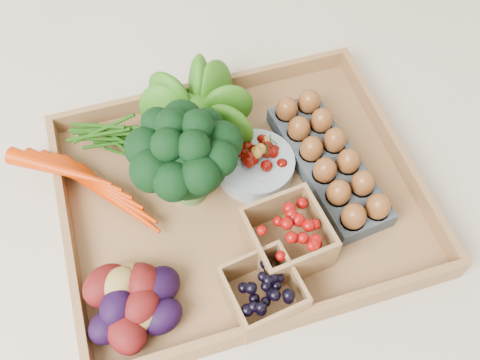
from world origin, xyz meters
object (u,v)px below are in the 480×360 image
object	(u,v)px
tray	(240,197)
egg_carton	(327,165)
broccoli	(188,171)
cherry_bowl	(255,166)

from	to	relation	value
tray	egg_carton	world-z (taller)	egg_carton
tray	egg_carton	bearing A→B (deg)	1.57
broccoli	egg_carton	world-z (taller)	broccoli
tray	egg_carton	distance (m)	0.15
tray	egg_carton	size ratio (longest dim) A/B	2.07
cherry_bowl	egg_carton	bearing A→B (deg)	-15.49
cherry_bowl	egg_carton	size ratio (longest dim) A/B	0.47
broccoli	egg_carton	distance (m)	0.23
tray	broccoli	bearing A→B (deg)	160.36
cherry_bowl	egg_carton	distance (m)	0.12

